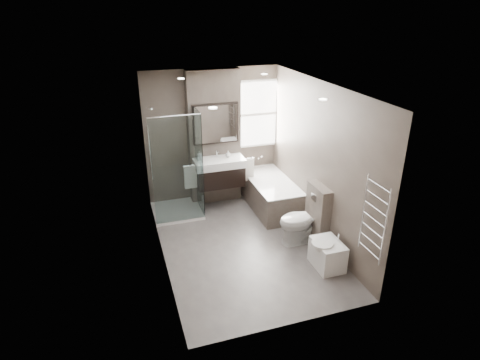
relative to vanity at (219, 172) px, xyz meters
name	(u,v)px	position (x,y,z in m)	size (l,w,h in m)	color
room	(243,172)	(0.00, -1.43, 0.56)	(2.70, 3.90, 2.70)	#5A5553
vanity_pier	(214,138)	(0.00, 0.35, 0.56)	(1.00, 0.25, 2.60)	#554B43
vanity	(219,172)	(0.00, 0.00, 0.00)	(0.95, 0.47, 0.66)	black
mirror_cabinet	(216,124)	(0.00, 0.19, 0.89)	(0.86, 0.08, 0.76)	black
towel_left	(191,177)	(-0.56, -0.02, -0.02)	(0.24, 0.06, 0.44)	silver
towel_right	(248,170)	(0.56, -0.02, -0.02)	(0.24, 0.06, 0.44)	silver
shower_enclosure	(182,190)	(-0.75, -0.08, -0.25)	(0.90, 0.90, 2.00)	white
bathtub	(270,192)	(0.92, -0.33, -0.43)	(0.75, 1.60, 0.57)	#554B43
window	(257,114)	(0.90, 0.45, 0.93)	(0.98, 0.06, 1.33)	white
toilet	(303,220)	(0.97, -1.64, -0.33)	(0.46, 0.80, 0.81)	white
cistern_box	(318,214)	(1.21, -1.68, -0.24)	(0.19, 0.55, 1.00)	#554B43
bidet	(327,254)	(1.01, -2.39, -0.52)	(0.46, 0.53, 0.55)	white
towel_radiator	(374,219)	(1.25, -3.03, 0.38)	(0.03, 0.49, 1.10)	silver
soap_bottle_a	(200,155)	(-0.35, 0.07, 0.35)	(0.08, 0.08, 0.18)	white
soap_bottle_b	(228,154)	(0.19, 0.06, 0.32)	(0.10, 0.10, 0.12)	white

